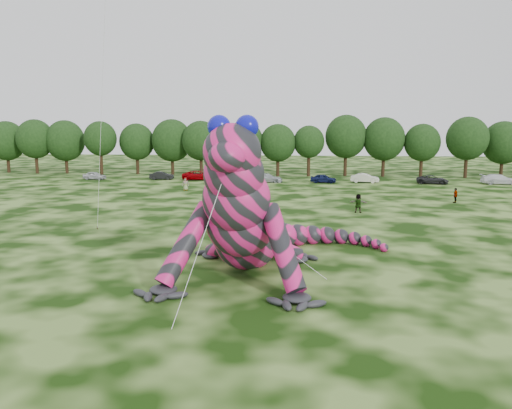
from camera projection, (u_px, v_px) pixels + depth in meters
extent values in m
plane|color=#16330A|center=(299.00, 271.00, 29.68)|extent=(240.00, 240.00, 0.00)
cylinder|color=silver|center=(101.00, 112.00, 38.50)|extent=(0.02, 0.02, 19.68)
cylinder|color=#382314|center=(97.00, 228.00, 41.61)|extent=(0.08, 0.08, 0.24)
imported|color=silver|center=(95.00, 176.00, 80.58)|extent=(3.93, 2.05, 1.28)
imported|color=black|center=(162.00, 176.00, 80.46)|extent=(3.90, 1.54, 1.26)
imported|color=#980106|center=(199.00, 175.00, 79.95)|extent=(5.54, 3.01, 1.47)
imported|color=#B1B6BB|center=(267.00, 178.00, 76.49)|extent=(4.92, 2.42, 1.38)
imported|color=#111946|center=(323.00, 178.00, 75.88)|extent=(4.11, 2.21, 1.33)
imported|color=silver|center=(365.00, 178.00, 76.06)|extent=(4.44, 2.22, 1.40)
imported|color=black|center=(432.00, 180.00, 74.32)|extent=(4.93, 2.90, 1.29)
imported|color=white|center=(499.00, 179.00, 73.85)|extent=(5.23, 2.28, 1.50)
imported|color=gray|center=(455.00, 195.00, 55.87)|extent=(0.94, 1.03, 1.69)
imported|color=gray|center=(358.00, 203.00, 49.53)|extent=(1.82, 0.86, 1.89)
imported|color=gray|center=(266.00, 199.00, 53.67)|extent=(0.93, 0.82, 1.59)
imported|color=gray|center=(185.00, 184.00, 66.94)|extent=(0.90, 0.61, 1.78)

